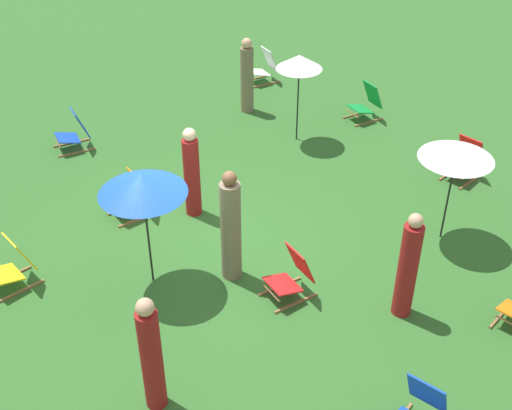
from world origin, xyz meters
name	(u,v)px	position (x,y,z in m)	size (l,w,h in m)	color
ground_plane	(200,258)	(0.00, 0.00, 0.00)	(40.00, 40.00, 0.00)	#2D6026
deckchair_1	(13,265)	(-1.35, -2.48, 0.37)	(0.49, 0.77, 0.83)	olive
deckchair_5	(366,103)	(-1.51, 5.73, 0.37)	(0.63, 0.85, 0.83)	olive
deckchair_6	(465,160)	(1.34, 5.28, 0.37)	(0.50, 0.78, 0.83)	olive
deckchair_7	(74,132)	(-4.53, 0.26, 0.37)	(0.66, 0.86, 0.83)	olive
deckchair_8	(134,196)	(-1.74, -0.10, 0.37)	(0.56, 0.81, 0.83)	olive
deckchair_9	(264,67)	(-4.47, 5.37, 0.37)	(0.63, 0.85, 0.83)	olive
deckchair_10	(292,276)	(1.58, 0.51, 0.37)	(0.59, 0.83, 0.83)	olive
umbrella_0	(299,62)	(-1.84, 3.93, 1.71)	(0.92, 0.92, 1.86)	black
umbrella_1	(457,152)	(2.20, 3.40, 1.64)	(1.18, 1.18, 1.77)	black
umbrella_2	(142,184)	(-0.06, -0.86, 1.77)	(1.27, 1.27, 1.93)	black
person_0	(192,174)	(-1.10, 0.70, 0.80)	(0.40, 0.40, 1.67)	maroon
person_1	(231,229)	(0.65, 0.14, 0.89)	(0.35, 0.35, 1.88)	#72664C
person_2	(408,268)	(2.90, 1.47, 0.83)	(0.34, 0.34, 1.74)	maroon
person_3	(247,77)	(-3.54, 4.02, 0.81)	(0.38, 0.38, 1.70)	#72664C
person_4	(151,356)	(1.93, -2.13, 0.84)	(0.30, 0.30, 1.74)	maroon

